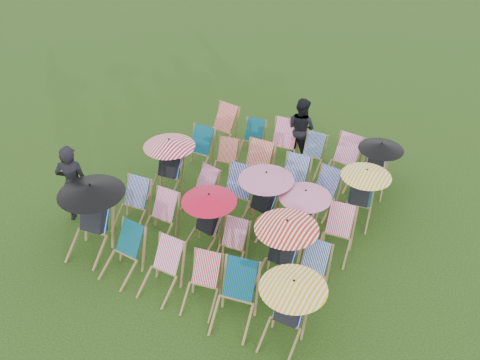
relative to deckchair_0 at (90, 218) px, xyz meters
The scene contains 33 objects.
ground 3.09m from the deckchair_0, 45.04° to the left, with size 100.00×100.00×0.00m, color black.
deckchair_0 is the anchor object (origin of this frame).
deckchair_1 0.97m from the deckchair_0, 13.82° to the right, with size 0.64×0.86×0.91m.
deckchair_2 1.79m from the deckchair_0, ahead, with size 0.60×0.84×0.90m.
deckchair_3 2.56m from the deckchair_0, ahead, with size 0.72×0.89×0.86m.
deckchair_4 3.22m from the deckchair_0, ahead, with size 0.82×1.02×0.99m.
deckchair_5 4.10m from the deckchair_0, ahead, with size 1.05×1.09×1.25m.
deckchair_6 1.03m from the deckchair_0, 81.97° to the left, with size 0.69×0.90×0.91m.
deckchair_7 1.30m from the deckchair_0, 47.84° to the left, with size 0.60×0.83×0.89m.
deckchair_8 2.13m from the deckchair_0, 31.55° to the left, with size 1.03×1.09×1.22m.
deckchair_9 2.66m from the deckchair_0, 20.83° to the left, with size 0.62×0.81×0.82m.
deckchair_10 3.58m from the deckchair_0, 16.48° to the left, with size 1.11×1.15×1.32m.
deckchair_11 4.16m from the deckchair_0, 15.03° to the left, with size 0.61×0.81×0.84m.
deckchair_12 2.23m from the deckchair_0, 86.72° to the left, with size 1.10×1.17×1.31m.
deckchair_13 2.39m from the deckchair_0, 64.15° to the left, with size 0.67×0.85×0.83m.
deckchair_14 2.88m from the deckchair_0, 50.81° to the left, with size 0.76×0.99×1.01m.
deckchair_15 3.27m from the deckchair_0, 41.83° to the left, with size 1.08×1.15×1.28m.
deckchair_16 3.93m from the deckchair_0, 33.30° to the left, with size 0.99×1.06×1.18m.
deckchair_17 4.60m from the deckchair_0, 28.32° to the left, with size 0.70×0.90×0.90m.
deckchair_18 3.30m from the deckchair_0, 87.05° to the left, with size 0.65×0.90×0.95m.
deckchair_19 3.50m from the deckchair_0, 75.14° to the left, with size 0.68×0.85×0.82m.
deckchair_20 3.67m from the deckchair_0, 62.05° to the left, with size 0.74×0.99×1.03m.
deckchair_21 4.18m from the deckchair_0, 51.17° to the left, with size 0.69×0.92×0.95m.
deckchair_22 4.67m from the deckchair_0, 44.90° to the left, with size 0.67×0.86×0.87m.
deckchair_23 5.29m from the deckchair_0, 39.45° to the left, with size 1.00×1.09×1.19m.
deckchair_24 4.43m from the deckchair_0, 88.77° to the left, with size 0.75×0.98×1.00m.
deckchair_25 4.58m from the deckchair_0, 77.58° to the left, with size 0.65×0.83×0.83m.
deckchair_26 4.82m from the deckchair_0, 68.12° to the left, with size 0.80×1.02×1.01m.
deckchair_27 5.19m from the deckchair_0, 61.15° to the left, with size 0.58×0.79×0.84m.
deckchair_28 5.59m from the deckchair_0, 54.28° to the left, with size 0.73×0.97×0.99m.
deckchair_29 6.07m from the deckchair_0, 48.51° to the left, with size 0.97×1.06×1.15m.
person_left 1.07m from the deckchair_0, 149.43° to the left, with size 0.64×0.42×1.75m, color black.
person_rear 5.38m from the deckchair_0, 67.91° to the left, with size 0.75×0.59×1.55m, color black.
Camera 1 is at (4.11, -7.42, 7.05)m, focal length 40.00 mm.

